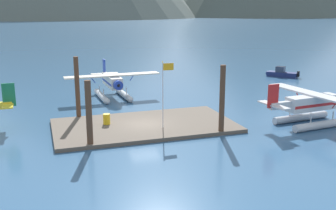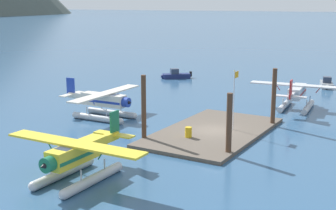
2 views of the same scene
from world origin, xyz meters
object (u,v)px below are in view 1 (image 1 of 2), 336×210
(seaplane_silver_stbd_aft, at_px, (312,107))
(boat_navy_open_east, at_px, (281,73))
(fuel_drum, at_px, (107,119))
(flagpole, at_px, (164,86))
(seaplane_cream_bow_centre, at_px, (112,84))

(seaplane_silver_stbd_aft, bearing_deg, boat_navy_open_east, 61.83)
(fuel_drum, relative_size, boat_navy_open_east, 0.21)
(flagpole, bearing_deg, seaplane_silver_stbd_aft, -10.46)
(seaplane_cream_bow_centre, bearing_deg, seaplane_silver_stbd_aft, -47.65)
(boat_navy_open_east, bearing_deg, seaplane_silver_stbd_aft, -118.17)
(seaplane_cream_bow_centre, height_order, boat_navy_open_east, seaplane_cream_bow_centre)
(fuel_drum, bearing_deg, seaplane_cream_bow_centre, 76.97)
(flagpole, distance_m, seaplane_cream_bow_centre, 13.56)
(flagpole, height_order, seaplane_silver_stbd_aft, flagpole)
(fuel_drum, xyz_separation_m, seaplane_cream_bow_centre, (2.54, 10.97, 0.84))
(seaplane_cream_bow_centre, bearing_deg, flagpole, -82.36)
(flagpole, distance_m, boat_navy_open_east, 31.37)
(fuel_drum, xyz_separation_m, boat_navy_open_east, (28.51, 17.41, -0.25))
(seaplane_cream_bow_centre, height_order, seaplane_silver_stbd_aft, same)
(seaplane_silver_stbd_aft, bearing_deg, flagpole, 169.54)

